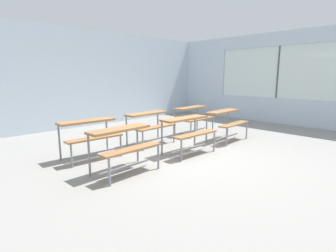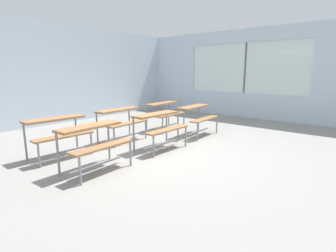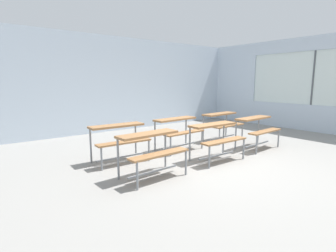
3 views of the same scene
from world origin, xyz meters
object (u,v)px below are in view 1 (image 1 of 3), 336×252
Objects in this scene: desk_bench_r1c2 at (194,114)px; desk_bench_r1c0 at (90,130)px; desk_bench_r0c2 at (227,118)px; desk_bench_r0c1 at (188,127)px; desk_bench_r1c1 at (150,121)px; desk_bench_r0c0 at (124,140)px.

desk_bench_r1c0 is at bearing 177.53° from desk_bench_r1c2.
desk_bench_r1c2 is at bearing 87.43° from desk_bench_r0c2.
desk_bench_r0c2 is 1.01× the size of desk_bench_r1c0.
desk_bench_r1c1 is at bearing 95.84° from desk_bench_r0c1.
desk_bench_r1c2 is (3.09, 1.11, 0.00)m from desk_bench_r0c0.
desk_bench_r0c1 is 0.99× the size of desk_bench_r0c2.
desk_bench_r1c0 is 1.53m from desk_bench_r1c1.
desk_bench_r1c2 is at bearing 2.50° from desk_bench_r1c0.
desk_bench_r0c1 and desk_bench_r0c2 have the same top height.
desk_bench_r0c2 is 1.06m from desk_bench_r1c2.
desk_bench_r0c2 is at bearing -1.43° from desk_bench_r0c0.
desk_bench_r1c1 is (1.50, 1.10, 0.00)m from desk_bench_r0c0.
desk_bench_r0c2 and desk_bench_r1c1 have the same top height.
desk_bench_r1c0 and desk_bench_r1c2 have the same top height.
desk_bench_r0c1 is at bearing 179.23° from desk_bench_r0c2.
desk_bench_r0c2 is at bearing 3.51° from desk_bench_r0c1.
desk_bench_r1c1 is at bearing 2.20° from desk_bench_r1c0.
desk_bench_r0c0 is at bearing -178.75° from desk_bench_r0c1.
desk_bench_r1c0 is at bearing 177.28° from desk_bench_r1c1.
desk_bench_r0c2 is at bearing -16.29° from desk_bench_r1c0.
desk_bench_r0c1 and desk_bench_r1c2 have the same top height.
desk_bench_r0c0 and desk_bench_r0c2 have the same top height.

